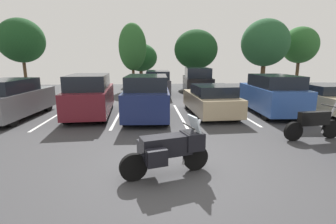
# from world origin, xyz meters

# --- Properties ---
(ground) EXTENTS (44.00, 44.00, 0.10)m
(ground) POSITION_xyz_m (0.00, 0.00, -0.05)
(ground) COLOR #38383A
(motorcycle_touring) EXTENTS (2.11, 1.12, 1.36)m
(motorcycle_touring) POSITION_xyz_m (-0.13, -0.08, 0.64)
(motorcycle_touring) COLOR black
(motorcycle_touring) RESTS_ON ground
(motorcycle_third) EXTENTS (2.09, 0.62, 1.29)m
(motorcycle_third) POSITION_xyz_m (4.88, 2.13, 0.55)
(motorcycle_third) COLOR black
(motorcycle_third) RESTS_ON ground
(parking_stripes) EXTENTS (20.95, 5.11, 0.01)m
(parking_stripes) POSITION_xyz_m (-0.58, 6.28, 0.00)
(parking_stripes) COLOR silver
(parking_stripes) RESTS_ON ground
(car_grey) EXTENTS (2.14, 4.68, 1.80)m
(car_grey) POSITION_xyz_m (-6.75, 6.09, 0.89)
(car_grey) COLOR slate
(car_grey) RESTS_ON ground
(car_maroon) EXTENTS (2.15, 4.82, 1.97)m
(car_maroon) POSITION_xyz_m (-3.36, 6.45, 0.97)
(car_maroon) COLOR maroon
(car_maroon) RESTS_ON ground
(car_navy) EXTENTS (2.09, 4.77, 1.95)m
(car_navy) POSITION_xyz_m (-0.66, 5.88, 0.96)
(car_navy) COLOR navy
(car_navy) RESTS_ON ground
(car_tan) EXTENTS (2.07, 4.33, 1.47)m
(car_tan) POSITION_xyz_m (2.40, 6.17, 0.72)
(car_tan) COLOR tan
(car_tan) RESTS_ON ground
(car_blue) EXTENTS (2.09, 4.40, 1.92)m
(car_blue) POSITION_xyz_m (5.43, 6.13, 0.96)
(car_blue) COLOR #2D519E
(car_blue) RESTS_ON ground
(car_champagne) EXTENTS (1.90, 4.70, 1.40)m
(car_champagne) POSITION_xyz_m (8.35, 6.55, 0.70)
(car_champagne) COLOR #C1B289
(car_champagne) RESTS_ON ground
(car_far_charcoal) EXTENTS (1.90, 4.62, 1.83)m
(car_far_charcoal) POSITION_xyz_m (0.10, 13.24, 0.92)
(car_far_charcoal) COLOR #38383D
(car_far_charcoal) RESTS_ON ground
(car_far_black) EXTENTS (2.17, 4.48, 2.03)m
(car_far_black) POSITION_xyz_m (3.07, 13.15, 0.99)
(car_far_black) COLOR black
(car_far_black) RESTS_ON ground
(tree_right) EXTENTS (3.63, 3.63, 5.96)m
(tree_right) POSITION_xyz_m (15.16, 20.00, 4.09)
(tree_right) COLOR #4C3823
(tree_right) RESTS_ON ground
(tree_center_right) EXTENTS (4.29, 4.29, 6.50)m
(tree_center_right) POSITION_xyz_m (-12.72, 20.24, 4.41)
(tree_center_right) COLOR #4C3823
(tree_center_right) RESTS_ON ground
(tree_center_left) EXTENTS (4.15, 4.15, 5.45)m
(tree_center_left) POSITION_xyz_m (4.01, 18.91, 3.58)
(tree_center_left) COLOR #4C3823
(tree_center_left) RESTS_ON ground
(tree_far_left) EXTENTS (2.44, 2.44, 5.77)m
(tree_far_left) POSITION_xyz_m (-1.95, 17.30, 3.71)
(tree_far_left) COLOR #4C3823
(tree_far_left) RESTS_ON ground
(tree_rear) EXTENTS (3.38, 3.38, 4.26)m
(tree_rear) POSITION_xyz_m (-1.36, 20.85, 2.84)
(tree_rear) COLOR #4C3823
(tree_rear) RESTS_ON ground
(tree_far_right) EXTENTS (4.44, 4.44, 6.39)m
(tree_far_right) POSITION_xyz_m (10.52, 18.16, 4.18)
(tree_far_right) COLOR #4C3823
(tree_far_right) RESTS_ON ground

